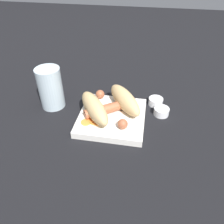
# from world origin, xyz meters

# --- Properties ---
(ground_plane) EXTENTS (3.00, 3.00, 0.00)m
(ground_plane) POSITION_xyz_m (0.00, 0.00, 0.00)
(ground_plane) COLOR black
(food_tray) EXTENTS (0.20, 0.20, 0.02)m
(food_tray) POSITION_xyz_m (0.00, 0.00, 0.01)
(food_tray) COLOR silver
(food_tray) RESTS_ON ground_plane
(bread_roll) EXTENTS (0.23, 0.22, 0.06)m
(bread_roll) POSITION_xyz_m (0.02, 0.01, 0.05)
(bread_roll) COLOR tan
(bread_roll) RESTS_ON food_tray
(sausage) EXTENTS (0.17, 0.15, 0.03)m
(sausage) POSITION_xyz_m (0.01, 0.01, 0.04)
(sausage) COLOR #9E5638
(sausage) RESTS_ON food_tray
(pickled_veggies) EXTENTS (0.06, 0.07, 0.00)m
(pickled_veggies) POSITION_xyz_m (-0.04, 0.05, 0.02)
(pickled_veggies) COLOR #F99E4C
(pickled_veggies) RESTS_ON food_tray
(condiment_cup_near) EXTENTS (0.05, 0.05, 0.02)m
(condiment_cup_near) POSITION_xyz_m (0.05, -0.15, 0.01)
(condiment_cup_near) COLOR white
(condiment_cup_near) RESTS_ON ground_plane
(condiment_cup_far) EXTENTS (0.05, 0.05, 0.02)m
(condiment_cup_far) POSITION_xyz_m (0.11, -0.13, 0.01)
(condiment_cup_far) COLOR white
(condiment_cup_far) RESTS_ON ground_plane
(drink_glass) EXTENTS (0.08, 0.08, 0.14)m
(drink_glass) POSITION_xyz_m (0.04, 0.21, 0.07)
(drink_glass) COLOR silver
(drink_glass) RESTS_ON ground_plane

